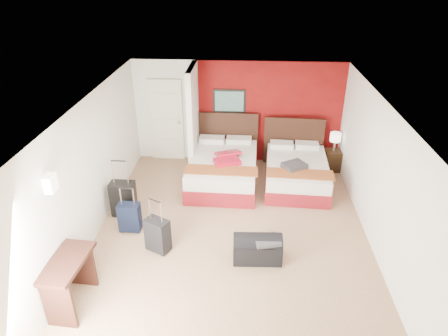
# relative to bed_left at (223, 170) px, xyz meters

# --- Properties ---
(ground) EXTENTS (6.50, 6.50, 0.00)m
(ground) POSITION_rel_bed_left_xyz_m (0.27, -2.00, -0.32)
(ground) COLOR tan
(ground) RESTS_ON ground
(room_walls) EXTENTS (5.02, 6.52, 2.50)m
(room_walls) POSITION_rel_bed_left_xyz_m (-1.13, -0.58, 0.94)
(room_walls) COLOR white
(room_walls) RESTS_ON ground
(red_accent_panel) EXTENTS (3.50, 0.04, 2.50)m
(red_accent_panel) POSITION_rel_bed_left_xyz_m (1.02, 1.23, 0.93)
(red_accent_panel) COLOR maroon
(red_accent_panel) RESTS_ON ground
(partition_wall) EXTENTS (0.12, 1.20, 2.50)m
(partition_wall) POSITION_rel_bed_left_xyz_m (-0.73, 0.61, 0.93)
(partition_wall) COLOR silver
(partition_wall) RESTS_ON ground
(entry_door) EXTENTS (0.82, 0.06, 2.05)m
(entry_door) POSITION_rel_bed_left_xyz_m (-1.48, 1.20, 0.71)
(entry_door) COLOR silver
(entry_door) RESTS_ON ground
(bed_left) EXTENTS (1.55, 2.17, 0.64)m
(bed_left) POSITION_rel_bed_left_xyz_m (0.00, 0.00, 0.00)
(bed_left) COLOR white
(bed_left) RESTS_ON ground
(bed_right) EXTENTS (1.46, 2.00, 0.58)m
(bed_right) POSITION_rel_bed_left_xyz_m (1.64, -0.01, -0.03)
(bed_right) COLOR silver
(bed_right) RESTS_ON ground
(red_suitcase_open) EXTENTS (0.78, 0.89, 0.09)m
(red_suitcase_open) POSITION_rel_bed_left_xyz_m (0.10, -0.10, 0.36)
(red_suitcase_open) COLOR #B90F2A
(red_suitcase_open) RESTS_ON bed_left
(jacket_bundle) EXTENTS (0.59, 0.56, 0.11)m
(jacket_bundle) POSITION_rel_bed_left_xyz_m (1.54, -0.31, 0.32)
(jacket_bundle) COLOR #3C3B40
(jacket_bundle) RESTS_ON bed_right
(nightstand) EXTENTS (0.38, 0.38, 0.51)m
(nightstand) POSITION_rel_bed_left_xyz_m (2.58, 0.79, -0.06)
(nightstand) COLOR black
(nightstand) RESTS_ON ground
(table_lamp) EXTENTS (0.33, 0.33, 0.45)m
(table_lamp) POSITION_rel_bed_left_xyz_m (2.58, 0.79, 0.42)
(table_lamp) COLOR white
(table_lamp) RESTS_ON nightstand
(suitcase_black) EXTENTS (0.48, 0.31, 0.70)m
(suitcase_black) POSITION_rel_bed_left_xyz_m (-1.88, -1.43, 0.03)
(suitcase_black) COLOR black
(suitcase_black) RESTS_ON ground
(suitcase_charcoal) EXTENTS (0.48, 0.41, 0.60)m
(suitcase_charcoal) POSITION_rel_bed_left_xyz_m (-0.98, -2.48, -0.02)
(suitcase_charcoal) COLOR black
(suitcase_charcoal) RESTS_ON ground
(suitcase_navy) EXTENTS (0.40, 0.25, 0.55)m
(suitcase_navy) POSITION_rel_bed_left_xyz_m (-1.62, -1.94, -0.04)
(suitcase_navy) COLOR black
(suitcase_navy) RESTS_ON ground
(duffel_bag) EXTENTS (0.83, 0.46, 0.41)m
(duffel_bag) POSITION_rel_bed_left_xyz_m (0.74, -2.61, -0.11)
(duffel_bag) COLOR black
(duffel_bag) RESTS_ON ground
(jacket_draped) EXTENTS (0.48, 0.44, 0.05)m
(jacket_draped) POSITION_rel_bed_left_xyz_m (0.89, -2.66, 0.12)
(jacket_draped) COLOR #3C3C41
(jacket_draped) RESTS_ON duffel_bag
(desk) EXTENTS (0.56, 1.01, 0.81)m
(desk) POSITION_rel_bed_left_xyz_m (-1.98, -3.78, 0.09)
(desk) COLOR black
(desk) RESTS_ON ground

